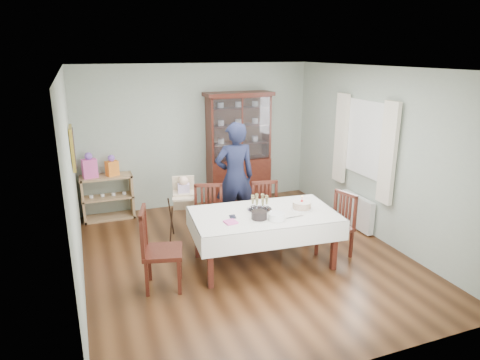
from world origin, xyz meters
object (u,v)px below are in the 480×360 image
chair_end_left (162,264)px  high_chair (185,215)px  china_cabinet (239,147)px  dining_table (264,238)px  sideboard (108,197)px  champagne_tray (260,206)px  chair_end_right (335,238)px  chair_far_right (267,226)px  birthday_cake (302,205)px  woman (235,177)px  gift_bag_pink (89,167)px  gift_bag_orange (112,166)px  chair_far_left (209,232)px

chair_end_left → high_chair: chair_end_left is taller
china_cabinet → dining_table: bearing=-102.9°
sideboard → champagne_tray: 3.12m
china_cabinet → chair_end_right: china_cabinet is taller
chair_far_right → high_chair: 1.32m
chair_end_left → champagne_tray: (1.46, 0.27, 0.51)m
sideboard → birthday_cake: bearing=-46.4°
high_chair → woman: bearing=15.7°
birthday_cake → high_chair: bearing=137.9°
chair_far_right → chair_end_right: bearing=-36.0°
chair_end_left → woman: 2.16m
chair_end_left → chair_end_right: size_ratio=1.12×
high_chair → champagne_tray: size_ratio=3.00×
high_chair → chair_end_right: bearing=-24.6°
dining_table → chair_end_right: chair_end_right is taller
china_cabinet → gift_bag_pink: size_ratio=4.85×
chair_end_right → high_chair: size_ratio=0.91×
birthday_cake → gift_bag_pink: size_ratio=0.68×
champagne_tray → gift_bag_pink: gift_bag_pink is taller
woman → gift_bag_orange: woman is taller
high_chair → birthday_cake: (1.40, -1.27, 0.41)m
woman → birthday_cake: (0.52, -1.33, -0.10)m
chair_end_right → gift_bag_orange: size_ratio=2.55×
china_cabinet → birthday_cake: (-0.02, -2.58, -0.31)m
sideboard → gift_bag_orange: bearing=-9.7°
gift_bag_pink → gift_bag_orange: 0.37m
woman → gift_bag_pink: bearing=-27.4°
gift_bag_pink → china_cabinet: bearing=-0.0°
china_cabinet → gift_bag_orange: bearing=180.0°
chair_far_right → woman: woman is taller
chair_far_right → high_chair: size_ratio=0.92×
sideboard → chair_end_right: (2.99, -2.73, -0.12)m
high_chair → sideboard: bearing=140.5°
high_chair → chair_far_left: bearing=-55.0°
chair_end_right → champagne_tray: champagne_tray is taller
champagne_tray → dining_table: bearing=-83.3°
chair_far_left → sideboard: bearing=142.4°
champagne_tray → gift_bag_orange: size_ratio=0.93×
china_cabinet → chair_far_right: bearing=-97.6°
high_chair → gift_bag_pink: bearing=147.0°
dining_table → chair_far_left: chair_far_left is taller
chair_far_right → birthday_cake: 0.87m
chair_far_left → gift_bag_pink: gift_bag_pink is taller
chair_end_left → birthday_cake: chair_end_left is taller
dining_table → gift_bag_orange: gift_bag_orange is taller
chair_end_right → gift_bag_pink: 4.29m
dining_table → chair_end_right: 1.09m
sideboard → chair_far_right: bearing=-41.2°
dining_table → gift_bag_orange: size_ratio=5.59×
woman → high_chair: bearing=6.3°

